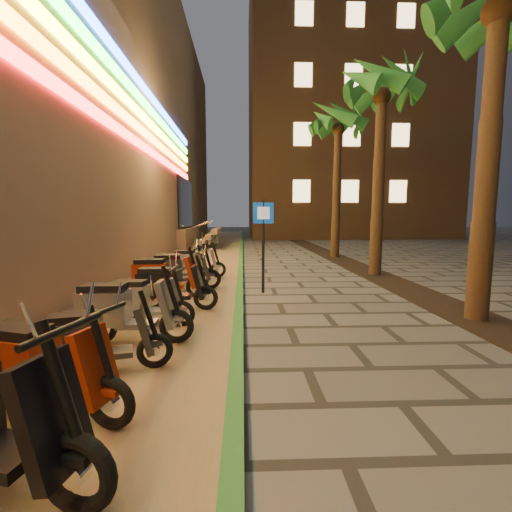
{
  "coord_description": "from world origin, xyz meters",
  "views": [
    {
      "loc": [
        -0.81,
        -4.13,
        1.94
      ],
      "look_at": [
        -0.57,
        2.24,
        1.2
      ],
      "focal_mm": 24.0,
      "sensor_mm": 36.0,
      "label": 1
    }
  ],
  "objects_px": {
    "scooter_3": "(40,367)",
    "scooter_7": "(167,286)",
    "scooter_4": "(95,340)",
    "scooter_8": "(162,276)",
    "scooter_6": "(142,300)",
    "scooter_5": "(122,310)",
    "scooter_9": "(178,270)",
    "scooter_10": "(178,267)",
    "scooter_11": "(193,262)",
    "pedestrian_sign": "(263,233)"
  },
  "relations": [
    {
      "from": "scooter_5",
      "to": "scooter_11",
      "type": "relative_size",
      "value": 1.05
    },
    {
      "from": "scooter_10",
      "to": "scooter_3",
      "type": "bearing_deg",
      "value": -87.13
    },
    {
      "from": "scooter_7",
      "to": "scooter_11",
      "type": "xyz_separation_m",
      "value": [
        -0.0,
        3.75,
        -0.01
      ]
    },
    {
      "from": "scooter_3",
      "to": "scooter_7",
      "type": "height_order",
      "value": "scooter_7"
    },
    {
      "from": "scooter_4",
      "to": "scooter_10",
      "type": "relative_size",
      "value": 0.91
    },
    {
      "from": "scooter_4",
      "to": "scooter_8",
      "type": "relative_size",
      "value": 0.84
    },
    {
      "from": "scooter_3",
      "to": "scooter_10",
      "type": "bearing_deg",
      "value": 106.62
    },
    {
      "from": "scooter_3",
      "to": "scooter_7",
      "type": "relative_size",
      "value": 0.99
    },
    {
      "from": "scooter_6",
      "to": "scooter_11",
      "type": "distance_m",
      "value": 4.75
    },
    {
      "from": "scooter_3",
      "to": "scooter_8",
      "type": "bearing_deg",
      "value": 106.66
    },
    {
      "from": "scooter_4",
      "to": "scooter_5",
      "type": "xyz_separation_m",
      "value": [
        -0.04,
        1.05,
        0.08
      ]
    },
    {
      "from": "scooter_4",
      "to": "scooter_8",
      "type": "height_order",
      "value": "scooter_8"
    },
    {
      "from": "scooter_5",
      "to": "scooter_9",
      "type": "relative_size",
      "value": 0.96
    },
    {
      "from": "pedestrian_sign",
      "to": "scooter_10",
      "type": "height_order",
      "value": "pedestrian_sign"
    },
    {
      "from": "scooter_3",
      "to": "scooter_10",
      "type": "xyz_separation_m",
      "value": [
        0.06,
        6.68,
        -0.01
      ]
    },
    {
      "from": "pedestrian_sign",
      "to": "scooter_6",
      "type": "bearing_deg",
      "value": -141.23
    },
    {
      "from": "scooter_9",
      "to": "scooter_5",
      "type": "bearing_deg",
      "value": -101.8
    },
    {
      "from": "scooter_3",
      "to": "scooter_9",
      "type": "bearing_deg",
      "value": 104.47
    },
    {
      "from": "scooter_6",
      "to": "scooter_8",
      "type": "xyz_separation_m",
      "value": [
        -0.13,
        2.0,
        0.08
      ]
    },
    {
      "from": "scooter_5",
      "to": "scooter_10",
      "type": "distance_m",
      "value": 4.78
    },
    {
      "from": "scooter_7",
      "to": "scooter_10",
      "type": "distance_m",
      "value": 2.92
    },
    {
      "from": "scooter_3",
      "to": "scooter_4",
      "type": "relative_size",
      "value": 1.11
    },
    {
      "from": "scooter_4",
      "to": "scooter_11",
      "type": "xyz_separation_m",
      "value": [
        0.24,
        6.68,
        0.05
      ]
    },
    {
      "from": "scooter_7",
      "to": "scooter_9",
      "type": "height_order",
      "value": "scooter_9"
    },
    {
      "from": "scooter_7",
      "to": "scooter_8",
      "type": "distance_m",
      "value": 1.08
    },
    {
      "from": "scooter_4",
      "to": "scooter_5",
      "type": "distance_m",
      "value": 1.06
    },
    {
      "from": "scooter_4",
      "to": "scooter_6",
      "type": "relative_size",
      "value": 0.97
    },
    {
      "from": "scooter_3",
      "to": "scooter_6",
      "type": "height_order",
      "value": "scooter_3"
    },
    {
      "from": "scooter_8",
      "to": "scooter_5",
      "type": "bearing_deg",
      "value": -89.48
    },
    {
      "from": "scooter_3",
      "to": "scooter_6",
      "type": "relative_size",
      "value": 1.08
    },
    {
      "from": "scooter_7",
      "to": "scooter_6",
      "type": "bearing_deg",
      "value": -102.54
    },
    {
      "from": "pedestrian_sign",
      "to": "scooter_6",
      "type": "relative_size",
      "value": 1.56
    },
    {
      "from": "scooter_3",
      "to": "scooter_11",
      "type": "distance_m",
      "value": 7.55
    },
    {
      "from": "scooter_9",
      "to": "scooter_11",
      "type": "height_order",
      "value": "scooter_9"
    },
    {
      "from": "pedestrian_sign",
      "to": "scooter_11",
      "type": "bearing_deg",
      "value": 124.27
    },
    {
      "from": "scooter_3",
      "to": "scooter_5",
      "type": "xyz_separation_m",
      "value": [
        0.12,
        1.91,
        0.02
      ]
    },
    {
      "from": "scooter_9",
      "to": "scooter_8",
      "type": "bearing_deg",
      "value": -113.59
    },
    {
      "from": "scooter_5",
      "to": "scooter_4",
      "type": "bearing_deg",
      "value": -88.17
    },
    {
      "from": "scooter_5",
      "to": "scooter_3",
      "type": "bearing_deg",
      "value": -93.66
    },
    {
      "from": "scooter_5",
      "to": "scooter_6",
      "type": "distance_m",
      "value": 0.89
    },
    {
      "from": "scooter_5",
      "to": "scooter_9",
      "type": "xyz_separation_m",
      "value": [
        0.15,
        3.8,
        0.01
      ]
    },
    {
      "from": "scooter_8",
      "to": "scooter_10",
      "type": "xyz_separation_m",
      "value": [
        0.02,
        1.88,
        -0.05
      ]
    },
    {
      "from": "scooter_5",
      "to": "scooter_10",
      "type": "relative_size",
      "value": 1.06
    },
    {
      "from": "scooter_4",
      "to": "scooter_8",
      "type": "xyz_separation_m",
      "value": [
        -0.11,
        3.94,
        0.09
      ]
    },
    {
      "from": "scooter_8",
      "to": "scooter_4",
      "type": "bearing_deg",
      "value": -89.37
    },
    {
      "from": "scooter_4",
      "to": "scooter_6",
      "type": "height_order",
      "value": "scooter_6"
    },
    {
      "from": "scooter_3",
      "to": "scooter_7",
      "type": "bearing_deg",
      "value": 101.18
    },
    {
      "from": "scooter_6",
      "to": "scooter_10",
      "type": "xyz_separation_m",
      "value": [
        -0.11,
        3.88,
        0.03
      ]
    },
    {
      "from": "scooter_3",
      "to": "scooter_8",
      "type": "relative_size",
      "value": 0.93
    },
    {
      "from": "scooter_7",
      "to": "scooter_3",
      "type": "bearing_deg",
      "value": -95.54
    }
  ]
}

